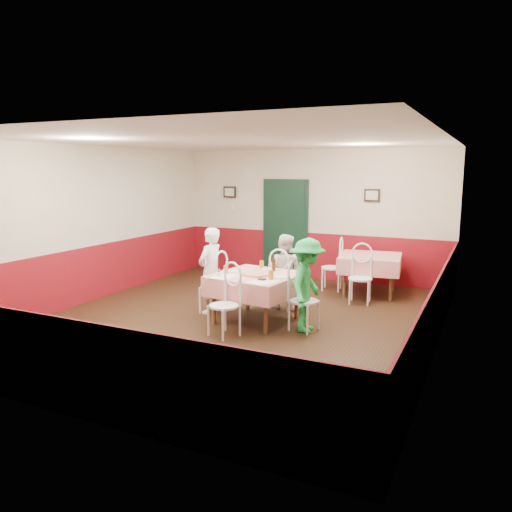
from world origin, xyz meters
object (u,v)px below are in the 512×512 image
at_px(second_table, 370,275).
at_px(chair_second_b, 360,279).
at_px(pizza, 256,274).
at_px(diner_right, 307,285).
at_px(main_table, 256,298).
at_px(wallet, 262,279).
at_px(chair_near, 224,306).
at_px(glass_a, 226,270).
at_px(chair_left, 213,287).
at_px(glass_c, 262,265).
at_px(chair_far, 283,283).
at_px(chair_right, 304,301).
at_px(glass_b, 271,275).
at_px(diner_far, 284,271).
at_px(chair_second_a, 332,268).
at_px(diner_left, 210,271).
at_px(beer_bottle, 274,264).

relative_size(second_table, chair_second_b, 1.24).
xyz_separation_m(pizza, diner_right, (0.87, -0.09, -0.08)).
bearing_deg(main_table, wallet, -52.28).
xyz_separation_m(chair_near, glass_a, (-0.33, 0.66, 0.38)).
bearing_deg(main_table, chair_left, 172.70).
bearing_deg(glass_a, chair_left, 144.65).
relative_size(chair_left, wallet, 8.18).
bearing_deg(glass_a, glass_c, 61.66).
distance_m(chair_second_b, glass_c, 1.91).
bearing_deg(glass_c, chair_left, -155.86).
distance_m(chair_far, wallet, 1.23).
height_order(chair_right, chair_far, same).
bearing_deg(main_table, chair_right, -7.30).
xyz_separation_m(glass_b, wallet, (-0.11, -0.07, -0.06)).
xyz_separation_m(main_table, diner_right, (0.89, -0.11, 0.32)).
distance_m(glass_a, glass_c, 0.70).
bearing_deg(chair_right, diner_far, 48.17).
bearing_deg(pizza, main_table, 125.19).
height_order(main_table, chair_second_b, chair_second_b).
relative_size(glass_b, diner_right, 0.10).
height_order(second_table, chair_second_a, chair_second_a).
bearing_deg(main_table, glass_b, -35.23).
relative_size(chair_left, diner_far, 0.70).
bearing_deg(chair_second_b, chair_left, -148.98).
distance_m(glass_a, diner_left, 0.55).
relative_size(chair_right, chair_far, 1.00).
relative_size(main_table, wallet, 11.09).
height_order(chair_right, beer_bottle, beer_bottle).
bearing_deg(beer_bottle, chair_left, -165.61).
xyz_separation_m(chair_left, diner_left, (-0.05, 0.01, 0.27)).
distance_m(main_table, wallet, 0.58).
relative_size(main_table, glass_a, 9.04).
xyz_separation_m(glass_c, diner_far, (0.22, 0.45, -0.18)).
bearing_deg(chair_second_a, chair_left, -36.36).
bearing_deg(glass_b, chair_second_b, 67.08).
relative_size(chair_second_b, glass_a, 6.67).
height_order(chair_far, diner_left, diner_left).
bearing_deg(glass_c, diner_left, -157.62).
height_order(diner_far, diner_right, diner_right).
xyz_separation_m(second_table, chair_left, (-2.07, -2.40, 0.08)).
bearing_deg(diner_left, main_table, 90.30).
distance_m(main_table, chair_far, 0.85).
height_order(chair_far, chair_second_a, same).
xyz_separation_m(chair_far, diner_far, (0.01, 0.05, 0.20)).
xyz_separation_m(chair_left, glass_a, (0.40, -0.29, 0.38)).
bearing_deg(glass_c, diner_right, -29.00).
distance_m(second_table, glass_a, 3.20).
bearing_deg(chair_near, wallet, 75.22).
bearing_deg(chair_far, beer_bottle, 94.22).
height_order(pizza, glass_c, glass_c).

